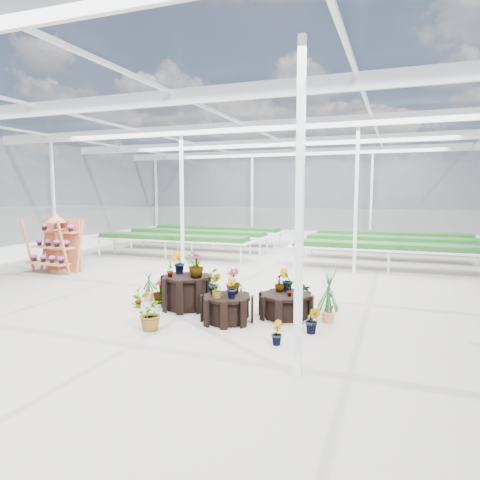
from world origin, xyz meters
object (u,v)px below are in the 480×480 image
(plinth_tall, at_px, (186,292))
(plinth_mid, at_px, (227,309))
(plinth_low, at_px, (286,306))
(shelf_rack, at_px, (54,246))
(bird_table, at_px, (57,243))

(plinth_tall, bearing_deg, plinth_mid, -26.57)
(plinth_low, relative_size, shelf_rack, 0.63)
(plinth_tall, bearing_deg, bird_table, 157.39)
(shelf_rack, relative_size, bird_table, 0.91)
(plinth_low, relative_size, bird_table, 0.57)
(plinth_low, distance_m, bird_table, 8.37)
(plinth_tall, relative_size, shelf_rack, 0.62)
(plinth_mid, xyz_separation_m, plinth_low, (1.00, 0.70, -0.02))
(plinth_low, bearing_deg, bird_table, 163.85)
(shelf_rack, bearing_deg, bird_table, 35.94)
(shelf_rack, xyz_separation_m, bird_table, (0.08, 0.05, 0.09))
(plinth_low, xyz_separation_m, bird_table, (-8.01, 2.32, 0.70))
(plinth_low, bearing_deg, plinth_mid, -145.01)
(plinth_tall, relative_size, plinth_low, 0.99)
(plinth_mid, distance_m, bird_table, 7.66)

